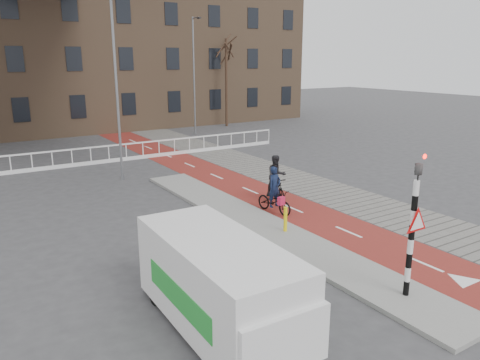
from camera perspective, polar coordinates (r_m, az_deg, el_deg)
ground at (r=14.01m, az=14.57°, el=-9.85°), size 120.00×120.00×0.00m
bike_lane at (r=22.31m, az=-1.59°, el=-0.10°), size 2.50×60.00×0.01m
sidewalk at (r=23.82m, az=4.20°, el=0.83°), size 3.00×60.00×0.01m
curb_island at (r=16.34m, az=2.60°, el=-5.53°), size 1.80×16.00×0.12m
traffic_signal at (r=11.66m, az=20.40°, el=-4.86°), size 0.80×0.80×3.68m
bollard at (r=15.56m, az=5.56°, el=-4.77°), size 0.12×0.12×0.83m
cyclist_near at (r=17.65m, az=4.22°, el=-2.14°), size 0.85×1.76×1.78m
cyclist_far at (r=18.91m, az=4.43°, el=-0.35°), size 0.96×1.86×1.93m
van at (r=10.25m, az=-2.69°, el=-12.34°), size 1.97×4.70×2.00m
railing at (r=26.49m, az=-21.86°, el=1.88°), size 28.00×0.10×0.99m
townhouse_row at (r=41.11m, az=-24.27°, el=16.43°), size 46.00×10.00×15.90m
tree_right at (r=40.04m, az=-1.66°, el=11.71°), size 0.22×0.22×7.21m
streetlight_near at (r=22.61m, az=-14.81°, el=10.77°), size 0.12×0.12×8.68m
streetlight_right at (r=35.84m, az=-5.63°, el=12.37°), size 0.12×0.12×8.55m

